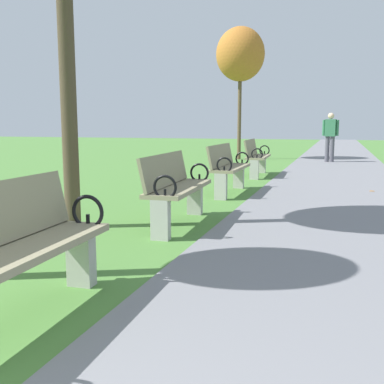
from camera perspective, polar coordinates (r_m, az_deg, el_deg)
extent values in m
cube|color=slate|center=(17.55, 17.90, 4.03)|extent=(2.80, 44.00, 0.02)
cube|color=gray|center=(3.01, -21.01, -7.11)|extent=(0.50, 1.61, 0.05)
cube|color=#B7B5AD|center=(3.67, -13.83, -8.06)|extent=(0.20, 0.13, 0.45)
torus|color=black|center=(3.58, -13.04, -2.46)|extent=(0.27, 0.04, 0.27)
cylinder|color=black|center=(3.59, -13.00, -3.71)|extent=(0.03, 0.03, 0.12)
cube|color=gray|center=(5.61, -1.55, 0.50)|extent=(0.52, 1.62, 0.05)
cube|color=gray|center=(5.64, -3.41, 2.83)|extent=(0.20, 1.60, 0.40)
cube|color=#B7B5AD|center=(4.96, -3.99, -3.52)|extent=(0.21, 0.13, 0.45)
cube|color=#B7B5AD|center=(6.35, 0.36, -0.83)|extent=(0.21, 0.13, 0.45)
torus|color=black|center=(4.86, -3.44, 0.61)|extent=(0.27, 0.04, 0.27)
cylinder|color=black|center=(4.87, -3.43, -0.32)|extent=(0.03, 0.03, 0.12)
torus|color=black|center=(6.31, 0.94, 2.45)|extent=(0.27, 0.04, 0.27)
cylinder|color=black|center=(6.32, 0.94, 1.72)|extent=(0.03, 0.03, 0.12)
cube|color=gray|center=(8.28, 4.90, 3.07)|extent=(0.45, 1.60, 0.05)
cube|color=gray|center=(8.31, 3.64, 4.65)|extent=(0.13, 1.60, 0.40)
cube|color=#B7B5AD|center=(7.59, 3.66, 0.69)|extent=(0.20, 0.12, 0.45)
cube|color=#B7B5AD|center=(9.03, 5.91, 1.91)|extent=(0.20, 0.12, 0.45)
torus|color=black|center=(7.52, 4.09, 3.41)|extent=(0.27, 0.03, 0.27)
cylinder|color=black|center=(7.53, 4.09, 2.80)|extent=(0.03, 0.03, 0.12)
torus|color=black|center=(9.00, 6.35, 4.21)|extent=(0.27, 0.03, 0.27)
cylinder|color=black|center=(9.01, 6.34, 3.71)|extent=(0.03, 0.03, 0.12)
cube|color=gray|center=(11.23, 8.39, 4.43)|extent=(0.51, 1.62, 0.05)
cube|color=gray|center=(11.24, 7.45, 5.61)|extent=(0.19, 1.60, 0.40)
cube|color=#B7B5AD|center=(10.52, 7.86, 2.81)|extent=(0.20, 0.13, 0.45)
cube|color=#B7B5AD|center=(11.98, 8.80, 3.48)|extent=(0.20, 0.13, 0.45)
torus|color=black|center=(10.46, 8.21, 4.77)|extent=(0.27, 0.04, 0.27)
cylinder|color=black|center=(10.47, 8.20, 4.34)|extent=(0.03, 0.03, 0.12)
torus|color=black|center=(11.97, 9.14, 5.22)|extent=(0.27, 0.04, 0.27)
cylinder|color=black|center=(11.97, 9.13, 4.83)|extent=(0.03, 0.03, 0.12)
cylinder|color=#4C3D2D|center=(5.68, -15.42, 13.19)|extent=(0.19, 0.19, 3.50)
cylinder|color=brown|center=(16.64, 6.01, 9.53)|extent=(0.13, 0.13, 3.13)
ellipsoid|color=#B26B28|center=(16.82, 6.13, 16.92)|extent=(1.72, 1.72, 1.90)
cylinder|color=#4C4C56|center=(15.80, 17.27, 5.19)|extent=(0.14, 0.14, 0.85)
cylinder|color=#4C4C56|center=(15.82, 16.70, 5.22)|extent=(0.14, 0.14, 0.85)
cube|color=#33724C|center=(15.79, 17.10, 7.76)|extent=(0.37, 0.26, 0.56)
sphere|color=beige|center=(15.79, 17.16, 9.17)|extent=(0.20, 0.20, 0.20)
cylinder|color=#33724C|center=(15.76, 17.89, 7.72)|extent=(0.09, 0.09, 0.52)
cylinder|color=#33724C|center=(15.82, 16.30, 7.79)|extent=(0.09, 0.09, 0.52)
cylinder|color=brown|center=(4.70, -20.54, -7.52)|extent=(0.08, 0.08, 0.00)
cylinder|color=gold|center=(13.42, 2.35, 3.15)|extent=(0.09, 0.09, 0.00)
cylinder|color=#AD6B23|center=(12.49, 6.06, 2.71)|extent=(0.13, 0.13, 0.00)
cylinder|color=#93511E|center=(12.26, 3.49, 2.63)|extent=(0.11, 0.11, 0.00)
cylinder|color=brown|center=(13.33, 7.65, 3.04)|extent=(0.17, 0.17, 0.00)
cylinder|color=#AD6B23|center=(9.10, 21.77, 0.12)|extent=(0.13, 0.13, 0.00)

